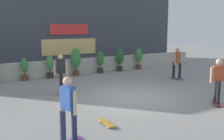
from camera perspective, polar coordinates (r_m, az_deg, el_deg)
The scene contains 14 objects.
ground_plane at distance 11.02m, azimuth 3.98°, elevation -5.73°, with size 48.00×48.00×0.00m, color gray.
planter_wall at distance 16.12m, azimuth -8.15°, elevation 0.69°, with size 18.00×0.40×0.90m, color #B2ADA3.
building_backdrop at distance 19.70m, azimuth -12.86°, elevation 10.29°, with size 20.00×2.08×6.50m.
potted_plant_1 at distance 14.80m, azimuth -18.10°, elevation 0.30°, with size 0.37×0.37×1.21m.
potted_plant_2 at distance 15.14m, azimuth -13.04°, elevation 0.96°, with size 0.41×0.41×1.28m.
potted_plant_3 at distance 15.63m, azimuth -7.69°, elevation 2.22°, with size 0.56×0.56×1.59m.
potted_plant_4 at distance 16.33m, azimuth -2.50°, elevation 1.97°, with size 0.43×0.43×1.34m.
potted_plant_5 at distance 17.02m, azimuth 1.68°, elevation 2.55°, with size 0.49×0.49×1.45m.
potted_plant_6 at distance 17.85m, azimuth 5.68°, elevation 2.68°, with size 0.46×0.46×1.39m.
skater_far_right at distance 11.52m, azimuth -10.81°, elevation -0.41°, with size 0.54×0.82×1.70m.
skater_by_wall_right at distance 10.48m, azimuth 21.56°, elevation -1.89°, with size 0.66×0.75×1.70m.
skater_by_wall_left at distance 14.80m, azimuth 13.63°, elevation 1.66°, with size 0.54×0.82×1.70m.
skater_foreground at distance 6.58m, azimuth -9.28°, elevation -7.84°, with size 0.82×0.53×1.70m.
skateboard_near_camera at distance 8.03m, azimuth -1.28°, elevation -11.12°, with size 0.22×0.80×0.08m.
Camera 1 is at (-6.04, -8.75, 2.89)m, focal length 43.08 mm.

